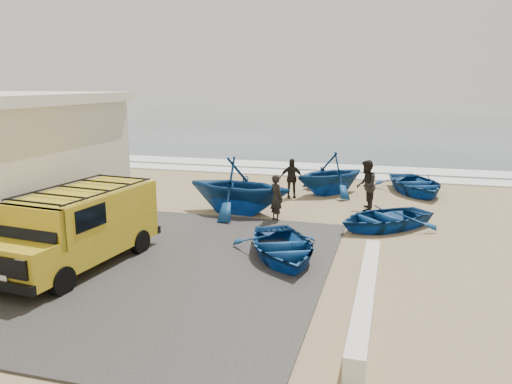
# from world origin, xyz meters

# --- Properties ---
(ground) EXTENTS (160.00, 160.00, 0.00)m
(ground) POSITION_xyz_m (0.00, 0.00, 0.00)
(ground) COLOR #9D845B
(slab) EXTENTS (12.00, 10.00, 0.05)m
(slab) POSITION_xyz_m (-2.00, -2.00, 0.03)
(slab) COLOR #3C3A37
(slab) RESTS_ON ground
(ocean) EXTENTS (180.00, 88.00, 0.01)m
(ocean) POSITION_xyz_m (0.00, 56.00, 0.00)
(ocean) COLOR #385166
(ocean) RESTS_ON ground
(surf_line) EXTENTS (180.00, 1.60, 0.06)m
(surf_line) POSITION_xyz_m (0.00, 12.00, 0.03)
(surf_line) COLOR white
(surf_line) RESTS_ON ground
(surf_wash) EXTENTS (180.00, 2.20, 0.04)m
(surf_wash) POSITION_xyz_m (0.00, 14.50, 0.02)
(surf_wash) COLOR white
(surf_wash) RESTS_ON ground
(parapet) EXTENTS (0.35, 6.00, 0.55)m
(parapet) POSITION_xyz_m (5.00, -3.00, 0.28)
(parapet) COLOR silver
(parapet) RESTS_ON ground
(van) EXTENTS (2.31, 4.87, 2.02)m
(van) POSITION_xyz_m (-2.17, -2.44, 1.08)
(van) COLOR gold
(van) RESTS_ON ground
(boat_near_left) EXTENTS (3.60, 4.09, 0.70)m
(boat_near_left) POSITION_xyz_m (2.66, -0.57, 0.35)
(boat_near_left) COLOR navy
(boat_near_left) RESTS_ON ground
(boat_near_right) EXTENTS (4.11, 4.06, 0.70)m
(boat_near_right) POSITION_xyz_m (5.18, 3.11, 0.35)
(boat_near_right) COLOR navy
(boat_near_right) RESTS_ON ground
(boat_mid_left) EXTENTS (4.26, 3.82, 2.02)m
(boat_mid_left) POSITION_xyz_m (0.07, 3.74, 1.01)
(boat_mid_left) COLOR navy
(boat_mid_left) RESTS_ON ground
(boat_far_left) EXTENTS (4.39, 4.41, 1.76)m
(boat_far_left) POSITION_xyz_m (2.85, 7.80, 0.88)
(boat_far_left) COLOR navy
(boat_far_left) RESTS_ON ground
(boat_far_right) EXTENTS (3.88, 4.57, 0.80)m
(boat_far_right) POSITION_xyz_m (6.32, 8.89, 0.40)
(boat_far_right) COLOR navy
(boat_far_right) RESTS_ON ground
(fisherman_front) EXTENTS (0.69, 0.67, 1.60)m
(fisherman_front) POSITION_xyz_m (1.64, 3.06, 0.80)
(fisherman_front) COLOR black
(fisherman_front) RESTS_ON ground
(fisherman_middle) EXTENTS (0.73, 0.93, 1.86)m
(fisherman_middle) POSITION_xyz_m (4.46, 5.37, 0.93)
(fisherman_middle) COLOR black
(fisherman_middle) RESTS_ON ground
(fisherman_back) EXTENTS (1.02, 0.63, 1.61)m
(fisherman_back) POSITION_xyz_m (1.41, 6.65, 0.81)
(fisherman_back) COLOR black
(fisherman_back) RESTS_ON ground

